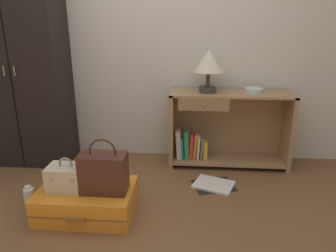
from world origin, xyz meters
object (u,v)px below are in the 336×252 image
at_px(table_lamp, 209,63).
at_px(handbag, 104,172).
at_px(bookshelf, 223,129).
at_px(train_case, 67,177).
at_px(bottle, 30,198).
at_px(suitcase_large, 87,201).
at_px(bowl, 254,90).
at_px(open_book_on_floor, 214,185).
at_px(wardrobe, 22,67).

xyz_separation_m(table_lamp, handbag, (-0.78, -1.02, -0.67)).
distance_m(bookshelf, train_case, 1.61).
bearing_deg(bottle, suitcase_large, -2.37).
distance_m(table_lamp, bowl, 0.52).
distance_m(bowl, train_case, 1.89).
bearing_deg(bookshelf, open_book_on_floor, -102.20).
relative_size(bottle, open_book_on_floor, 0.47).
relative_size(wardrobe, train_case, 7.15).
height_order(wardrobe, train_case, wardrobe).
distance_m(wardrobe, bottle, 1.36).
relative_size(bowl, bottle, 0.87).
bearing_deg(handbag, train_case, 178.93).
relative_size(suitcase_large, train_case, 2.62).
distance_m(wardrobe, suitcase_large, 1.57).
xyz_separation_m(train_case, bottle, (-0.34, 0.04, -0.22)).
bearing_deg(suitcase_large, handbag, -9.92).
height_order(wardrobe, bottle, wardrobe).
height_order(table_lamp, handbag, table_lamp).
xyz_separation_m(suitcase_large, train_case, (-0.13, -0.02, 0.20)).
xyz_separation_m(wardrobe, open_book_on_floor, (1.90, -0.44, -0.98)).
bearing_deg(wardrobe, table_lamp, 1.33).
bearing_deg(bookshelf, bottle, -148.02).
height_order(bowl, train_case, bowl).
xyz_separation_m(handbag, bottle, (-0.63, 0.05, -0.28)).
bearing_deg(bowl, handbag, -139.88).
bearing_deg(open_book_on_floor, suitcase_large, -152.92).
height_order(table_lamp, train_case, table_lamp).
xyz_separation_m(suitcase_large, bottle, (-0.48, 0.02, -0.02)).
distance_m(table_lamp, handbag, 1.45).
bearing_deg(suitcase_large, bookshelf, 42.32).
bearing_deg(bowl, suitcase_large, -143.92).
bearing_deg(bookshelf, handbag, -132.64).
height_order(bowl, open_book_on_floor, bowl).
height_order(table_lamp, bowl, table_lamp).
bearing_deg(bowl, bottle, -152.03).
relative_size(bookshelf, table_lamp, 2.93).
xyz_separation_m(train_case, handbag, (0.29, -0.01, 0.06)).
bearing_deg(table_lamp, open_book_on_floor, -81.93).
bearing_deg(wardrobe, open_book_on_floor, -13.02).
height_order(suitcase_large, open_book_on_floor, suitcase_large).
height_order(bookshelf, train_case, bookshelf).
xyz_separation_m(suitcase_large, open_book_on_floor, (1.00, 0.51, -0.10)).
distance_m(wardrobe, open_book_on_floor, 2.18).
distance_m(wardrobe, train_case, 1.41).
relative_size(bowl, suitcase_large, 0.24).
height_order(train_case, handbag, handbag).
relative_size(table_lamp, train_case, 1.48).
height_order(handbag, open_book_on_floor, handbag).
bearing_deg(wardrobe, handbag, -42.95).
bearing_deg(bottle, wardrobe, 114.23).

